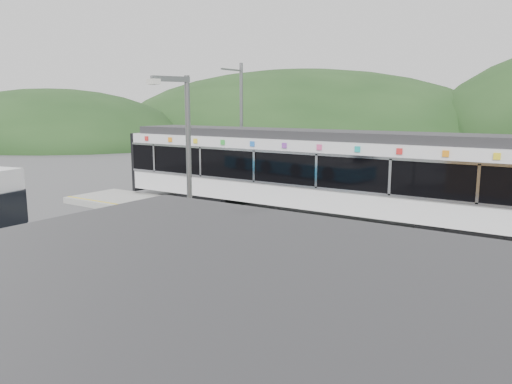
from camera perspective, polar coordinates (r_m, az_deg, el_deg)
The scene contains 7 objects.
ground at distance 16.44m, azimuth 0.88°, elevation -7.12°, with size 120.00×120.00×0.00m, color #4C4C4F.
hills at distance 19.24m, azimuth 25.80°, elevation -5.60°, with size 146.00×149.00×26.00m.
platform at distance 19.15m, azimuth 6.27°, elevation -4.26°, with size 26.00×3.20×0.30m, color #9E9E99.
yellow_line at distance 18.01m, azimuth 4.36°, elevation -4.63°, with size 26.00×0.10×0.01m, color yellow.
train at distance 21.57m, azimuth 7.57°, elevation 2.48°, with size 20.44×3.01×3.74m.
catenary_mast_west at distance 26.77m, azimuth -1.72°, elevation 7.38°, with size 0.18×1.80×7.00m.
lamp_post at distance 11.66m, azimuth -8.04°, elevation 2.28°, with size 0.42×1.02×5.47m.
Camera 1 is at (8.55, -13.20, 4.79)m, focal length 35.00 mm.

